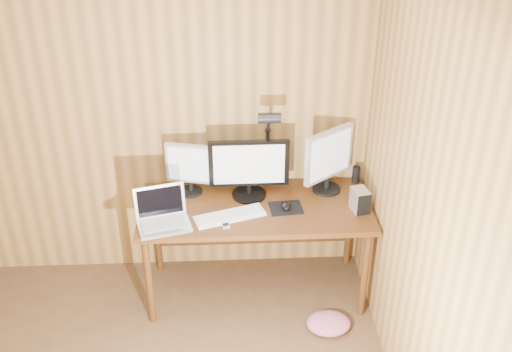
{
  "coord_description": "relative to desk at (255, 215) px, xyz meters",
  "views": [
    {
      "loc": [
        0.76,
        -1.85,
        3.01
      ],
      "look_at": [
        0.93,
        1.58,
        1.02
      ],
      "focal_mm": 42.0,
      "sensor_mm": 36.0,
      "label": 1
    }
  ],
  "objects": [
    {
      "name": "phone",
      "position": [
        -0.21,
        -0.29,
        0.13
      ],
      "size": [
        0.07,
        0.11,
        0.01
      ],
      "rotation": [
        0.0,
        0.0,
        0.18
      ],
      "color": "silver",
      "rests_on": "desk"
    },
    {
      "name": "monitor_left",
      "position": [
        -0.45,
        0.13,
        0.33
      ],
      "size": [
        0.34,
        0.16,
        0.39
      ],
      "rotation": [
        0.0,
        0.0,
        -0.22
      ],
      "color": "black",
      "rests_on": "desk"
    },
    {
      "name": "keyboard",
      "position": [
        -0.18,
        -0.2,
        0.13
      ],
      "size": [
        0.5,
        0.29,
        0.02
      ],
      "rotation": [
        0.0,
        0.0,
        0.32
      ],
      "color": "silver",
      "rests_on": "desk"
    },
    {
      "name": "laptop",
      "position": [
        -0.62,
        -0.24,
        0.18
      ],
      "size": [
        0.39,
        0.34,
        0.24
      ],
      "rotation": [
        0.0,
        0.0,
        0.26
      ],
      "color": "silver",
      "rests_on": "desk"
    },
    {
      "name": "monitor_center",
      "position": [
        -0.04,
        0.07,
        0.35
      ],
      "size": [
        0.56,
        0.24,
        0.44
      ],
      "rotation": [
        0.0,
        0.0,
        0.01
      ],
      "color": "black",
      "rests_on": "desk"
    },
    {
      "name": "monitor_right",
      "position": [
        0.52,
        0.11,
        0.38
      ],
      "size": [
        0.37,
        0.28,
        0.48
      ],
      "rotation": [
        0.0,
        0.0,
        0.63
      ],
      "color": "black",
      "rests_on": "desk"
    },
    {
      "name": "room_shell",
      "position": [
        -0.93,
        -1.7,
        0.62
      ],
      "size": [
        4.0,
        4.0,
        4.0
      ],
      "color": "brown",
      "rests_on": "ground"
    },
    {
      "name": "desk_lamp",
      "position": [
        0.1,
        0.15,
        0.54
      ],
      "size": [
        0.15,
        0.22,
        0.67
      ],
      "rotation": [
        0.0,
        0.0,
        -0.32
      ],
      "color": "black",
      "rests_on": "desk"
    },
    {
      "name": "speaker",
      "position": [
        0.75,
        0.21,
        0.19
      ],
      "size": [
        0.05,
        0.05,
        0.13
      ],
      "primitive_type": "cylinder",
      "color": "black",
      "rests_on": "desk"
    },
    {
      "name": "desk",
      "position": [
        0.0,
        0.0,
        0.0
      ],
      "size": [
        1.6,
        0.7,
        0.75
      ],
      "color": "#4D2910",
      "rests_on": "floor"
    },
    {
      "name": "mouse",
      "position": [
        0.21,
        -0.11,
        0.14
      ],
      "size": [
        0.07,
        0.11,
        0.04
      ],
      "primitive_type": "ellipsoid",
      "rotation": [
        0.0,
        0.0,
        0.04
      ],
      "color": "black",
      "rests_on": "mousepad"
    },
    {
      "name": "mousepad",
      "position": [
        0.21,
        -0.11,
        0.12
      ],
      "size": [
        0.24,
        0.2,
        0.0
      ],
      "primitive_type": "cube",
      "rotation": [
        0.0,
        0.0,
        0.09
      ],
      "color": "black",
      "rests_on": "desk"
    },
    {
      "name": "hard_drive",
      "position": [
        0.71,
        -0.16,
        0.2
      ],
      "size": [
        0.13,
        0.16,
        0.16
      ],
      "rotation": [
        0.0,
        0.0,
        0.22
      ],
      "color": "silver",
      "rests_on": "desk"
    },
    {
      "name": "fabric_pile",
      "position": [
        0.48,
        -0.51,
        -0.58
      ],
      "size": [
        0.31,
        0.26,
        0.1
      ],
      "primitive_type": null,
      "rotation": [
        0.0,
        0.0,
        -0.03
      ],
      "color": "#BF5C79",
      "rests_on": "floor"
    }
  ]
}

